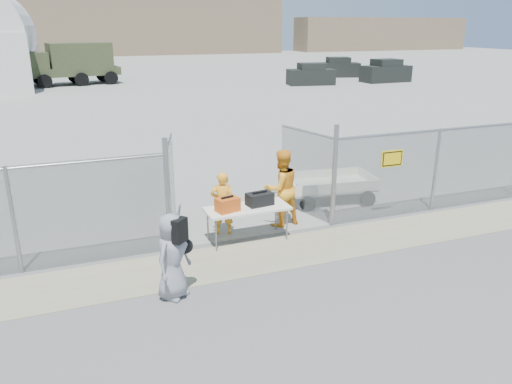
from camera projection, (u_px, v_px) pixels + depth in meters
name	position (u px, v px, depth m)	size (l,w,h in m)	color
ground	(292.00, 275.00, 9.86)	(160.00, 160.00, 0.00)	#4A4A4A
tarmac_inside	(106.00, 77.00, 47.08)	(160.00, 80.00, 0.01)	gray
dirt_strip	(272.00, 254.00, 10.75)	(44.00, 1.60, 0.01)	gray
distant_hills	(116.00, 26.00, 79.24)	(140.00, 6.00, 9.00)	#7F684F
chain_link_fence	(256.00, 192.00, 11.28)	(40.00, 0.20, 2.20)	gray
folding_table	(247.00, 224.00, 11.31)	(1.89, 0.79, 0.81)	white
orange_bag	(227.00, 205.00, 10.91)	(0.49, 0.33, 0.31)	#DB5616
black_duffel	(260.00, 199.00, 11.29)	(0.59, 0.35, 0.28)	black
security_worker_left	(223.00, 203.00, 11.57)	(0.55, 0.36, 1.52)	#FFA221
security_worker_right	(281.00, 188.00, 12.04)	(0.92, 0.72, 1.90)	#FFA221
visitor	(172.00, 256.00, 8.83)	(0.78, 0.51, 1.60)	gray
utility_trailer	(329.00, 187.00, 13.92)	(3.14, 1.62, 0.76)	white
military_truck	(74.00, 64.00, 40.58)	(6.95, 2.57, 3.32)	#3B4326
parked_vehicle_near	(311.00, 74.00, 40.66)	(3.76, 1.70, 1.70)	black
parked_vehicle_mid	(338.00, 67.00, 46.92)	(3.92, 1.77, 1.77)	black
parked_vehicle_far	(386.00, 71.00, 42.68)	(4.15, 1.88, 1.88)	black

